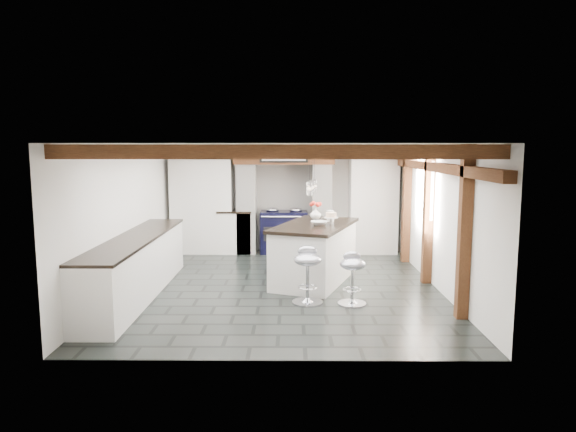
{
  "coord_description": "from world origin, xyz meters",
  "views": [
    {
      "loc": [
        0.16,
        -8.21,
        2.26
      ],
      "look_at": [
        0.1,
        0.4,
        1.1
      ],
      "focal_mm": 32.0,
      "sensor_mm": 36.0,
      "label": 1
    }
  ],
  "objects_px": {
    "bar_stool_near": "(352,272)",
    "bar_stool_far": "(308,269)",
    "range_cooker": "(284,231)",
    "kitchen_island": "(315,252)"
  },
  "relations": [
    {
      "from": "range_cooker",
      "to": "bar_stool_near",
      "type": "distance_m",
      "value": 3.84
    },
    {
      "from": "kitchen_island",
      "to": "bar_stool_far",
      "type": "distance_m",
      "value": 1.27
    },
    {
      "from": "kitchen_island",
      "to": "bar_stool_near",
      "type": "xyz_separation_m",
      "value": [
        0.48,
        -1.32,
        -0.03
      ]
    },
    {
      "from": "bar_stool_near",
      "to": "bar_stool_far",
      "type": "bearing_deg",
      "value": 170.51
    },
    {
      "from": "kitchen_island",
      "to": "bar_stool_near",
      "type": "bearing_deg",
      "value": -49.62
    },
    {
      "from": "range_cooker",
      "to": "bar_stool_far",
      "type": "distance_m",
      "value": 3.67
    },
    {
      "from": "range_cooker",
      "to": "bar_stool_near",
      "type": "bearing_deg",
      "value": -74.41
    },
    {
      "from": "bar_stool_near",
      "to": "range_cooker",
      "type": "bearing_deg",
      "value": 101.12
    },
    {
      "from": "range_cooker",
      "to": "bar_stool_near",
      "type": "relative_size",
      "value": 1.3
    },
    {
      "from": "bar_stool_far",
      "to": "range_cooker",
      "type": "bearing_deg",
      "value": 96.55
    }
  ]
}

